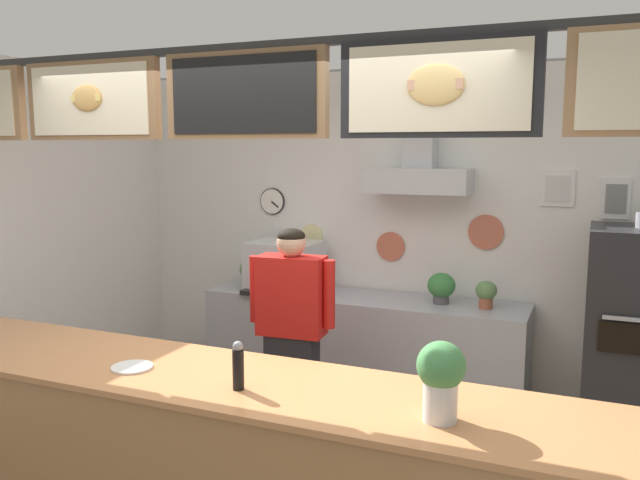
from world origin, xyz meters
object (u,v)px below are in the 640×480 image
(basil_vase, at_px, (441,379))
(pepper_grinder, at_px, (238,366))
(potted_basil, at_px, (486,293))
(potted_thyme, at_px, (441,287))
(shop_worker, at_px, (292,335))
(espresso_machine, at_px, (284,266))
(pizza_oven, at_px, (638,344))
(potted_rosemary, at_px, (253,270))
(condiment_plate, at_px, (132,367))

(basil_vase, bearing_deg, pepper_grinder, -178.54)
(potted_basil, xyz_separation_m, potted_thyme, (-0.35, 0.02, 0.01))
(potted_basil, relative_size, basil_vase, 0.65)
(shop_worker, xyz_separation_m, basil_vase, (1.33, -1.40, 0.36))
(potted_basil, bearing_deg, shop_worker, -135.28)
(potted_thyme, bearing_deg, espresso_machine, -177.78)
(potted_basil, distance_m, potted_thyme, 0.35)
(pizza_oven, bearing_deg, potted_thyme, 170.24)
(shop_worker, relative_size, potted_thyme, 6.42)
(potted_rosemary, bearing_deg, shop_worker, -50.48)
(condiment_plate, xyz_separation_m, pepper_grinder, (0.63, -0.04, 0.10))
(pizza_oven, relative_size, shop_worker, 1.07)
(basil_vase, relative_size, condiment_plate, 1.60)
(potted_rosemary, distance_m, basil_vase, 3.37)
(espresso_machine, relative_size, basil_vase, 1.78)
(shop_worker, xyz_separation_m, potted_thyme, (0.77, 1.13, 0.18))
(pizza_oven, relative_size, potted_basil, 7.87)
(basil_vase, bearing_deg, shop_worker, 133.60)
(pizza_oven, height_order, condiment_plate, pizza_oven)
(shop_worker, bearing_deg, espresso_machine, -66.20)
(shop_worker, distance_m, pepper_grinder, 1.51)
(potted_rosemary, xyz_separation_m, pepper_grinder, (1.33, -2.53, 0.11))
(espresso_machine, height_order, potted_rosemary, espresso_machine)
(pizza_oven, height_order, shop_worker, pizza_oven)
(shop_worker, bearing_deg, potted_basil, -140.09)
(shop_worker, xyz_separation_m, espresso_machine, (-0.59, 1.08, 0.25))
(basil_vase, distance_m, pepper_grinder, 0.92)
(shop_worker, height_order, pepper_grinder, shop_worker)
(espresso_machine, distance_m, pepper_grinder, 2.69)
(shop_worker, relative_size, pepper_grinder, 6.99)
(potted_thyme, relative_size, basil_vase, 0.75)
(potted_basil, xyz_separation_m, basil_vase, (0.21, -2.51, 0.19))
(potted_thyme, relative_size, potted_rosemary, 0.95)
(pizza_oven, xyz_separation_m, shop_worker, (-2.18, -0.89, 0.05))
(pizza_oven, xyz_separation_m, pepper_grinder, (-1.76, -2.31, 0.34))
(pizza_oven, relative_size, potted_thyme, 6.85)
(espresso_machine, distance_m, potted_rosemary, 0.34)
(pizza_oven, xyz_separation_m, potted_rosemary, (-3.09, 0.22, 0.24))
(potted_thyme, xyz_separation_m, potted_rosemary, (-1.69, -0.02, 0.01))
(potted_basil, bearing_deg, pizza_oven, -12.02)
(shop_worker, distance_m, condiment_plate, 1.41)
(pizza_oven, height_order, potted_basil, pizza_oven)
(potted_basil, xyz_separation_m, condiment_plate, (-1.34, -2.49, 0.02))
(espresso_machine, bearing_deg, potted_thyme, 2.22)
(pizza_oven, xyz_separation_m, condiment_plate, (-2.39, -2.27, 0.24))
(pizza_oven, height_order, potted_thyme, pizza_oven)
(shop_worker, bearing_deg, pepper_grinder, 101.45)
(shop_worker, distance_m, espresso_machine, 1.25)
(potted_rosemary, relative_size, condiment_plate, 1.27)
(potted_thyme, distance_m, pepper_grinder, 2.57)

